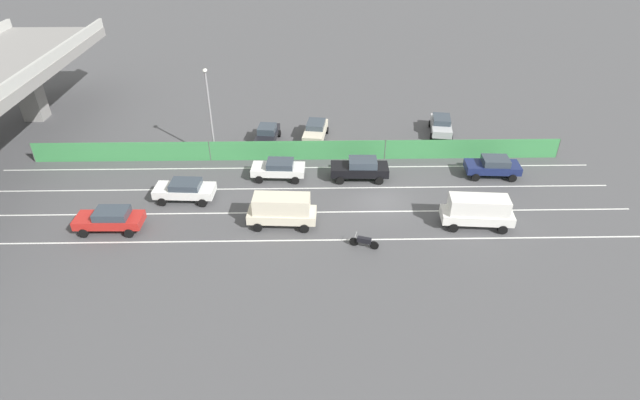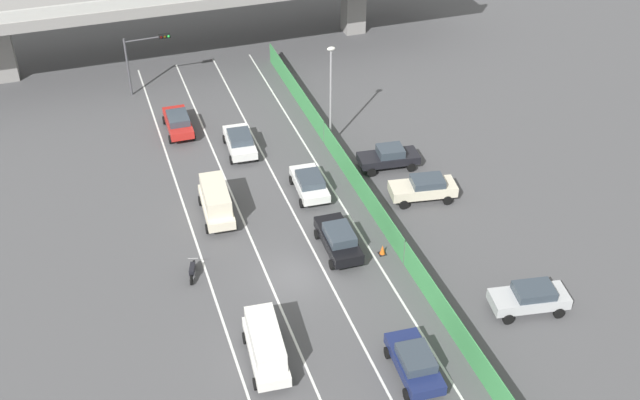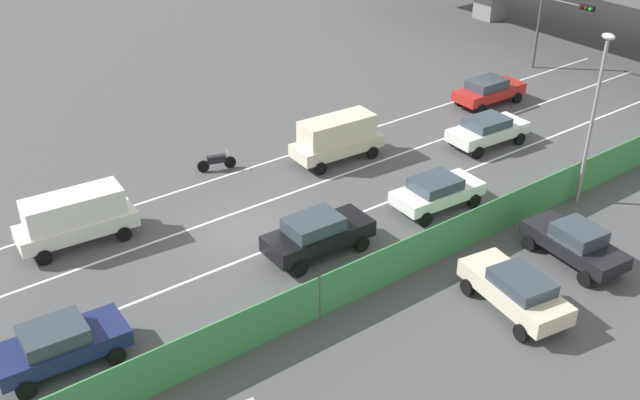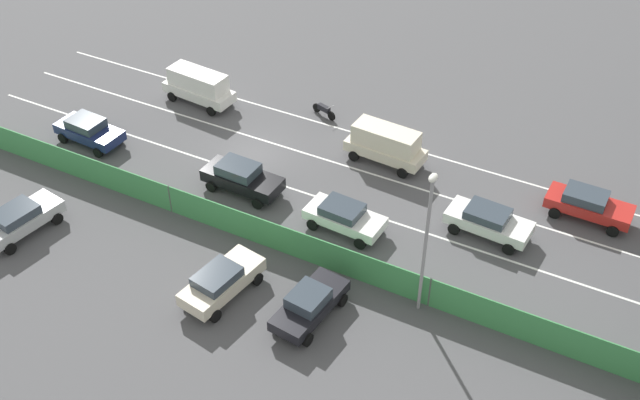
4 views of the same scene
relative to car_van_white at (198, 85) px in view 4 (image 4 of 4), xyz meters
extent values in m
plane|color=#4C4C4F|center=(3.52, 6.15, -1.27)|extent=(300.00, 300.00, 0.00)
cube|color=silver|center=(-1.50, 12.50, -1.27)|extent=(0.14, 48.69, 0.01)
cube|color=silver|center=(1.85, 12.50, -1.27)|extent=(0.14, 48.69, 0.01)
cube|color=silver|center=(5.20, 12.50, -1.27)|extent=(0.14, 48.69, 0.01)
cube|color=silver|center=(8.54, 12.50, -1.27)|extent=(0.14, 48.69, 0.01)
cube|color=#3D8E4C|center=(9.99, 12.50, -0.40)|extent=(0.06, 44.69, 1.75)
cylinder|color=#4C514C|center=(9.99, 5.05, -0.40)|extent=(0.10, 0.10, 1.75)
cylinder|color=#4C514C|center=(9.99, 19.95, -0.40)|extent=(0.10, 0.10, 1.75)
cube|color=silver|center=(0.00, 0.00, -0.47)|extent=(2.11, 4.96, 0.65)
cube|color=silver|center=(0.00, 0.00, 0.42)|extent=(1.83, 4.08, 1.13)
cylinder|color=black|center=(-0.71, 1.71, -0.95)|extent=(0.27, 0.66, 0.64)
cylinder|color=black|center=(0.99, 1.57, -0.95)|extent=(0.27, 0.66, 0.64)
cylinder|color=black|center=(-0.99, -1.57, -0.95)|extent=(0.27, 0.66, 0.64)
cylinder|color=black|center=(0.71, -1.71, -0.95)|extent=(0.27, 0.66, 0.64)
cube|color=black|center=(6.65, 7.52, -0.45)|extent=(1.93, 4.61, 0.69)
cube|color=#333D47|center=(6.64, 7.27, 0.18)|extent=(1.64, 2.25, 0.57)
cylinder|color=black|center=(5.80, 9.10, -0.95)|extent=(0.24, 0.65, 0.64)
cylinder|color=black|center=(7.59, 9.04, -0.95)|extent=(0.24, 0.65, 0.64)
cylinder|color=black|center=(5.71, 6.00, -0.95)|extent=(0.24, 0.65, 0.64)
cylinder|color=black|center=(7.49, 5.95, -0.95)|extent=(0.24, 0.65, 0.64)
cube|color=beige|center=(0.37, 13.39, -0.47)|extent=(2.03, 4.79, 0.64)
cube|color=beige|center=(0.37, 13.39, 0.43)|extent=(1.76, 3.93, 1.16)
cylinder|color=black|center=(-0.40, 15.04, -0.95)|extent=(0.26, 0.65, 0.64)
cylinder|color=black|center=(1.34, 14.93, -0.95)|extent=(0.26, 0.65, 0.64)
cylinder|color=black|center=(-0.60, 11.85, -0.95)|extent=(0.26, 0.65, 0.64)
cylinder|color=black|center=(1.14, 11.75, -0.95)|extent=(0.26, 0.65, 0.64)
cube|color=silver|center=(3.75, 20.78, -0.49)|extent=(2.09, 4.52, 0.60)
cube|color=#333D47|center=(3.74, 20.65, 0.04)|extent=(1.73, 2.26, 0.46)
cylinder|color=black|center=(2.93, 22.34, -0.95)|extent=(0.26, 0.65, 0.64)
cylinder|color=black|center=(4.75, 22.22, -0.95)|extent=(0.26, 0.65, 0.64)
cylinder|color=black|center=(2.75, 19.34, -0.95)|extent=(0.26, 0.65, 0.64)
cylinder|color=black|center=(4.57, 19.23, -0.95)|extent=(0.26, 0.65, 0.64)
cube|color=navy|center=(6.91, -3.22, -0.49)|extent=(2.08, 4.38, 0.61)
cube|color=#333D47|center=(6.90, -3.38, 0.08)|extent=(1.72, 2.14, 0.53)
cylinder|color=black|center=(6.10, -1.71, -0.95)|extent=(0.26, 0.65, 0.64)
cylinder|color=black|center=(7.91, -1.82, -0.95)|extent=(0.26, 0.65, 0.64)
cylinder|color=black|center=(5.92, -4.61, -0.95)|extent=(0.26, 0.65, 0.64)
cylinder|color=black|center=(7.73, -4.72, -0.95)|extent=(0.26, 0.65, 0.64)
cube|color=red|center=(-0.02, 25.10, -0.49)|extent=(1.81, 4.52, 0.60)
cube|color=#333D47|center=(-0.03, 24.82, 0.06)|extent=(1.57, 2.24, 0.52)
cylinder|color=black|center=(-0.87, 26.65, -0.95)|extent=(0.23, 0.64, 0.64)
cylinder|color=black|center=(0.87, 26.62, -0.95)|extent=(0.23, 0.64, 0.64)
cylinder|color=black|center=(-0.92, 23.59, -0.95)|extent=(0.23, 0.64, 0.64)
cylinder|color=black|center=(0.82, 23.56, -0.95)|extent=(0.23, 0.64, 0.64)
cube|color=white|center=(6.90, 13.99, -0.51)|extent=(2.07, 4.31, 0.56)
cube|color=#333D47|center=(6.89, 13.82, 0.00)|extent=(1.72, 2.17, 0.48)
cylinder|color=black|center=(6.07, 15.48, -0.95)|extent=(0.26, 0.65, 0.64)
cylinder|color=black|center=(7.89, 15.37, -0.95)|extent=(0.26, 0.65, 0.64)
cylinder|color=black|center=(5.90, 12.62, -0.95)|extent=(0.26, 0.65, 0.64)
cylinder|color=black|center=(7.72, 12.51, -0.95)|extent=(0.26, 0.65, 0.64)
cylinder|color=black|center=(-2.11, 8.60, -0.97)|extent=(0.28, 0.60, 0.60)
cylinder|color=black|center=(-2.52, 7.31, -0.97)|extent=(0.28, 0.60, 0.60)
cube|color=black|center=(-2.32, 7.95, -0.69)|extent=(0.54, 0.96, 0.36)
cylinder|color=#B2B2B2|center=(-2.14, 8.49, -0.35)|extent=(0.58, 0.21, 0.03)
cube|color=#B2B5B7|center=(14.95, -0.85, -0.47)|extent=(4.55, 2.44, 0.64)
cube|color=#333D47|center=(15.16, -0.89, 0.10)|extent=(2.38, 1.89, 0.50)
cylinder|color=black|center=(13.36, -1.49, -0.95)|extent=(0.67, 0.32, 0.64)
cylinder|color=black|center=(13.64, 0.26, -0.95)|extent=(0.67, 0.32, 0.64)
cylinder|color=black|center=(16.54, -0.21, -0.95)|extent=(0.67, 0.32, 0.64)
cube|color=beige|center=(13.87, 10.94, -0.45)|extent=(4.63, 2.44, 0.69)
cube|color=#333D47|center=(14.17, 10.90, 0.13)|extent=(2.34, 1.87, 0.47)
cylinder|color=black|center=(12.26, 10.30, -0.95)|extent=(0.67, 0.32, 0.64)
cylinder|color=black|center=(12.53, 12.05, -0.95)|extent=(0.67, 0.32, 0.64)
cylinder|color=black|center=(15.22, 9.83, -0.95)|extent=(0.67, 0.32, 0.64)
cylinder|color=black|center=(15.49, 11.58, -0.95)|extent=(0.67, 0.32, 0.64)
cube|color=black|center=(13.22, 15.32, -0.51)|extent=(4.44, 2.18, 0.58)
cube|color=#333D47|center=(13.34, 15.31, 0.07)|extent=(1.94, 1.71, 0.58)
cylinder|color=black|center=(11.68, 14.61, -0.95)|extent=(0.66, 0.29, 0.64)
cylinder|color=black|center=(11.86, 16.34, -0.95)|extent=(0.66, 0.29, 0.64)
cylinder|color=black|center=(14.57, 14.30, -0.95)|extent=(0.66, 0.29, 0.64)
cylinder|color=black|center=(14.76, 16.03, -0.95)|extent=(0.66, 0.29, 0.64)
cylinder|color=gray|center=(10.35, 19.58, 2.50)|extent=(0.16, 0.16, 7.55)
ellipsoid|color=silver|center=(10.35, 19.58, 6.46)|extent=(0.60, 0.36, 0.28)
cone|color=orange|center=(9.12, 6.35, -0.95)|extent=(0.36, 0.36, 0.65)
cube|color=black|center=(9.12, 6.35, -1.26)|extent=(0.47, 0.47, 0.03)
camera|label=1|loc=(-28.35, 11.31, 19.05)|focal=28.27mm
camera|label=2|loc=(-6.60, -28.37, 29.51)|focal=44.59mm
camera|label=3|loc=(27.19, -7.88, 15.82)|focal=42.19mm
camera|label=4|loc=(34.75, 27.19, 25.70)|focal=43.39mm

